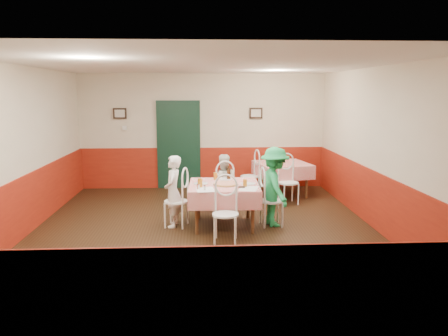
{
  "coord_description": "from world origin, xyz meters",
  "views": [
    {
      "loc": [
        -0.05,
        -7.24,
        2.38
      ],
      "look_at": [
        0.35,
        0.28,
        1.05
      ],
      "focal_mm": 35.0,
      "sensor_mm": 36.0,
      "label": 1
    }
  ],
  "objects_px": {
    "diner_right": "(275,187)",
    "glass_a": "(200,183)",
    "wallet": "(242,187)",
    "beer_bottle": "(229,173)",
    "diner_far": "(223,183)",
    "pizza": "(226,184)",
    "chair_second_a": "(250,176)",
    "diner_left": "(173,191)",
    "main_table": "(224,205)",
    "second_table": "(282,179)",
    "glass_c": "(216,176)",
    "chair_near": "(225,215)",
    "glass_b": "(245,183)",
    "chair_right": "(272,201)",
    "chair_second_b": "(289,183)",
    "chair_left": "(176,202)",
    "chair_far": "(223,190)"
  },
  "relations": [
    {
      "from": "diner_right",
      "to": "glass_a",
      "type": "bearing_deg",
      "value": 88.34
    },
    {
      "from": "glass_a",
      "to": "wallet",
      "type": "distance_m",
      "value": 0.72
    },
    {
      "from": "wallet",
      "to": "beer_bottle",
      "type": "bearing_deg",
      "value": 105.76
    },
    {
      "from": "diner_far",
      "to": "pizza",
      "type": "bearing_deg",
      "value": 81.47
    },
    {
      "from": "chair_second_a",
      "to": "diner_left",
      "type": "distance_m",
      "value": 2.75
    },
    {
      "from": "main_table",
      "to": "second_table",
      "type": "height_order",
      "value": "same"
    },
    {
      "from": "chair_second_a",
      "to": "diner_far",
      "type": "xyz_separation_m",
      "value": [
        -0.69,
        -1.35,
        0.13
      ]
    },
    {
      "from": "glass_a",
      "to": "diner_far",
      "type": "distance_m",
      "value": 1.24
    },
    {
      "from": "diner_far",
      "to": "second_table",
      "type": "bearing_deg",
      "value": -145.61
    },
    {
      "from": "glass_c",
      "to": "diner_left",
      "type": "height_order",
      "value": "diner_left"
    },
    {
      "from": "chair_near",
      "to": "glass_b",
      "type": "distance_m",
      "value": 0.82
    },
    {
      "from": "beer_bottle",
      "to": "diner_right",
      "type": "bearing_deg",
      "value": -28.57
    },
    {
      "from": "chair_right",
      "to": "glass_a",
      "type": "bearing_deg",
      "value": 94.12
    },
    {
      "from": "chair_near",
      "to": "glass_b",
      "type": "bearing_deg",
      "value": 65.78
    },
    {
      "from": "second_table",
      "to": "chair_second_b",
      "type": "relative_size",
      "value": 1.24
    },
    {
      "from": "pizza",
      "to": "chair_right",
      "type": "bearing_deg",
      "value": 2.76
    },
    {
      "from": "beer_bottle",
      "to": "wallet",
      "type": "bearing_deg",
      "value": -75.76
    },
    {
      "from": "glass_c",
      "to": "pizza",
      "type": "bearing_deg",
      "value": -70.57
    },
    {
      "from": "chair_second_a",
      "to": "chair_second_b",
      "type": "xyz_separation_m",
      "value": [
        0.75,
        -0.75,
        0.0
      ]
    },
    {
      "from": "main_table",
      "to": "chair_left",
      "type": "height_order",
      "value": "chair_left"
    },
    {
      "from": "main_table",
      "to": "chair_second_b",
      "type": "height_order",
      "value": "chair_second_b"
    },
    {
      "from": "glass_c",
      "to": "glass_a",
      "type": "bearing_deg",
      "value": -114.61
    },
    {
      "from": "chair_right",
      "to": "diner_far",
      "type": "xyz_separation_m",
      "value": [
        -0.83,
        0.92,
        0.13
      ]
    },
    {
      "from": "second_table",
      "to": "diner_right",
      "type": "bearing_deg",
      "value": -103.89
    },
    {
      "from": "diner_right",
      "to": "beer_bottle",
      "type": "bearing_deg",
      "value": 51.13
    },
    {
      "from": "diner_far",
      "to": "wallet",
      "type": "bearing_deg",
      "value": 93.66
    },
    {
      "from": "chair_near",
      "to": "chair_left",
      "type": "bearing_deg",
      "value": 139.94
    },
    {
      "from": "pizza",
      "to": "wallet",
      "type": "bearing_deg",
      "value": -42.3
    },
    {
      "from": "glass_c",
      "to": "wallet",
      "type": "distance_m",
      "value": 0.82
    },
    {
      "from": "chair_second_a",
      "to": "chair_far",
      "type": "bearing_deg",
      "value": -37.86
    },
    {
      "from": "chair_second_b",
      "to": "chair_second_a",
      "type": "bearing_deg",
      "value": 123.39
    },
    {
      "from": "chair_second_b",
      "to": "chair_right",
      "type": "bearing_deg",
      "value": -123.54
    },
    {
      "from": "chair_left",
      "to": "diner_left",
      "type": "bearing_deg",
      "value": -77.16
    },
    {
      "from": "beer_bottle",
      "to": "chair_near",
      "type": "bearing_deg",
      "value": -95.92
    },
    {
      "from": "glass_a",
      "to": "main_table",
      "type": "bearing_deg",
      "value": 28.02
    },
    {
      "from": "chair_left",
      "to": "chair_second_a",
      "type": "relative_size",
      "value": 1.0
    },
    {
      "from": "chair_left",
      "to": "main_table",
      "type": "bearing_deg",
      "value": 102.84
    },
    {
      "from": "chair_far",
      "to": "glass_a",
      "type": "distance_m",
      "value": 1.22
    },
    {
      "from": "main_table",
      "to": "chair_second_a",
      "type": "xyz_separation_m",
      "value": [
        0.71,
        2.25,
        0.08
      ]
    },
    {
      "from": "chair_near",
      "to": "chair_second_a",
      "type": "xyz_separation_m",
      "value": [
        0.73,
        3.09,
        0.0
      ]
    },
    {
      "from": "glass_c",
      "to": "diner_far",
      "type": "height_order",
      "value": "diner_far"
    },
    {
      "from": "chair_left",
      "to": "chair_far",
      "type": "xyz_separation_m",
      "value": [
        0.87,
        0.83,
        0.0
      ]
    },
    {
      "from": "diner_far",
      "to": "chair_second_a",
      "type": "bearing_deg",
      "value": -125.78
    },
    {
      "from": "wallet",
      "to": "diner_right",
      "type": "xyz_separation_m",
      "value": [
        0.61,
        0.27,
        -0.06
      ]
    },
    {
      "from": "chair_near",
      "to": "beer_bottle",
      "type": "distance_m",
      "value": 1.33
    },
    {
      "from": "glass_a",
      "to": "glass_c",
      "type": "relative_size",
      "value": 1.13
    },
    {
      "from": "chair_right",
      "to": "chair_second_b",
      "type": "xyz_separation_m",
      "value": [
        0.61,
        1.52,
        0.0
      ]
    },
    {
      "from": "glass_c",
      "to": "diner_right",
      "type": "height_order",
      "value": "diner_right"
    },
    {
      "from": "chair_far",
      "to": "glass_a",
      "type": "height_order",
      "value": "glass_a"
    },
    {
      "from": "chair_second_a",
      "to": "diner_right",
      "type": "relative_size",
      "value": 0.64
    }
  ]
}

